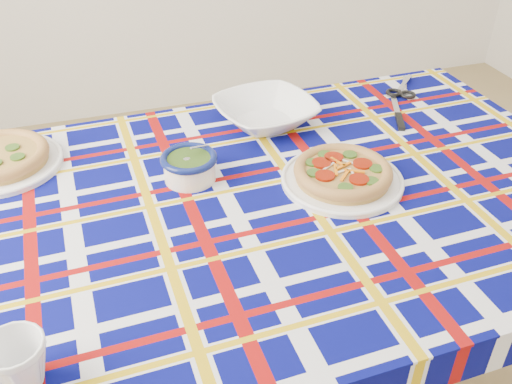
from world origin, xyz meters
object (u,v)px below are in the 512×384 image
object	(u,v)px
main_focaccia_plate	(343,172)
mug	(19,363)
pesto_bowl	(189,165)
dining_table	(266,225)
serving_bowl	(266,112)

from	to	relation	value
main_focaccia_plate	mug	xyz separation A→B (m)	(-0.71, -0.36, 0.02)
main_focaccia_plate	pesto_bowl	xyz separation A→B (m)	(-0.34, 0.13, 0.01)
dining_table	main_focaccia_plate	xyz separation A→B (m)	(0.19, 0.00, 0.11)
main_focaccia_plate	pesto_bowl	world-z (taller)	pesto_bowl
dining_table	mug	bearing A→B (deg)	-147.13
main_focaccia_plate	serving_bowl	world-z (taller)	serving_bowl
dining_table	serving_bowl	world-z (taller)	serving_bowl
dining_table	pesto_bowl	size ratio (longest dim) A/B	12.15
main_focaccia_plate	serving_bowl	distance (m)	0.35
dining_table	main_focaccia_plate	bearing A→B (deg)	-0.47
serving_bowl	mug	size ratio (longest dim) A/B	2.81
dining_table	main_focaccia_plate	world-z (taller)	main_focaccia_plate
serving_bowl	mug	xyz separation A→B (m)	(-0.63, -0.70, 0.01)
dining_table	main_focaccia_plate	distance (m)	0.22
mug	dining_table	bearing A→B (deg)	34.88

